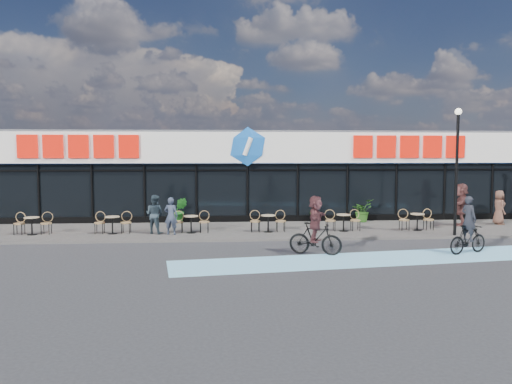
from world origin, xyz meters
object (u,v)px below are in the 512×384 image
at_px(pedestrian_a, 461,204).
at_px(cyclist_b, 468,233).
at_px(potted_plant_mid, 316,211).
at_px(pedestrian_b, 499,207).
at_px(patron_right, 155,214).
at_px(lamp_post, 457,160).
at_px(potted_plant_right, 362,210).
at_px(potted_plant_left, 180,210).
at_px(patron_left, 171,216).
at_px(cyclist_a, 315,228).

height_order(pedestrian_a, cyclist_b, pedestrian_a).
relative_size(potted_plant_mid, pedestrian_a, 0.53).
bearing_deg(pedestrian_b, patron_right, 98.26).
bearing_deg(pedestrian_a, potted_plant_mid, -80.77).
distance_m(lamp_post, patron_right, 12.70).
relative_size(lamp_post, patron_right, 3.18).
bearing_deg(cyclist_b, potted_plant_right, 102.03).
relative_size(potted_plant_left, cyclist_b, 0.61).
distance_m(potted_plant_right, patron_left, 9.59).
bearing_deg(potted_plant_left, pedestrian_a, -7.46).
bearing_deg(potted_plant_left, lamp_post, -20.85).
bearing_deg(patron_left, lamp_post, -175.39).
bearing_deg(pedestrian_a, cyclist_b, -0.26).
distance_m(pedestrian_a, cyclist_a, 9.80).
relative_size(pedestrian_a, cyclist_b, 0.98).
relative_size(patron_right, cyclist_a, 0.80).
distance_m(potted_plant_left, pedestrian_a, 13.33).
bearing_deg(potted_plant_left, potted_plant_right, -1.10).
height_order(potted_plant_left, potted_plant_mid, potted_plant_left).
xyz_separation_m(potted_plant_left, pedestrian_b, (15.15, -1.55, 0.20)).
distance_m(patron_left, cyclist_b, 11.44).
xyz_separation_m(potted_plant_left, potted_plant_mid, (6.66, 0.01, -0.09)).
height_order(potted_plant_mid, cyclist_a, cyclist_a).
distance_m(pedestrian_b, cyclist_b, 7.66).
xyz_separation_m(lamp_post, patron_right, (-12.42, 1.33, -2.27)).
distance_m(pedestrian_a, cyclist_b, 6.51).
xyz_separation_m(potted_plant_right, patron_right, (-9.74, -2.92, 0.26)).
height_order(potted_plant_mid, cyclist_b, cyclist_b).
bearing_deg(cyclist_b, patron_right, 158.11).
height_order(potted_plant_right, pedestrian_a, pedestrian_a).
distance_m(potted_plant_right, pedestrian_b, 6.37).
height_order(pedestrian_b, cyclist_b, cyclist_b).
distance_m(lamp_post, cyclist_a, 7.41).
xyz_separation_m(patron_right, pedestrian_a, (14.02, 1.37, 0.17)).
bearing_deg(patron_right, pedestrian_b, -151.25).
height_order(patron_right, cyclist_b, cyclist_b).
relative_size(potted_plant_mid, patron_right, 0.64).
xyz_separation_m(potted_plant_mid, potted_plant_right, (2.28, -0.18, 0.03)).
xyz_separation_m(cyclist_a, cyclist_b, (5.31, -0.25, -0.19)).
bearing_deg(potted_plant_left, cyclist_b, -36.01).
height_order(patron_right, pedestrian_a, pedestrian_a).
distance_m(potted_plant_right, patron_right, 10.18).
bearing_deg(cyclist_a, potted_plant_right, 62.79).
height_order(patron_left, patron_right, patron_right).
height_order(lamp_post, cyclist_b, lamp_post).
xyz_separation_m(potted_plant_right, pedestrian_a, (4.27, -1.56, 0.43)).
bearing_deg(lamp_post, potted_plant_mid, 138.20).
relative_size(potted_plant_right, patron_right, 0.68).
height_order(potted_plant_left, cyclist_a, cyclist_a).
distance_m(patron_left, pedestrian_b, 15.36).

